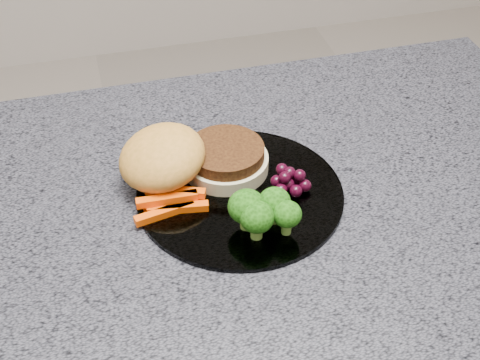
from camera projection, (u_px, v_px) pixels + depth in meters
name	position (u px, v px, depth m)	size (l,w,h in m)	color
countertop	(151.00, 226.00, 0.83)	(1.20, 0.60, 0.04)	#474751
plate	(240.00, 194.00, 0.84)	(0.26, 0.26, 0.01)	white
burger	(185.00, 161.00, 0.84)	(0.22, 0.14, 0.06)	#C7BB8C
carrot_sticks	(171.00, 202.00, 0.81)	(0.09, 0.05, 0.02)	#EB4903
broccoli	(262.00, 210.00, 0.77)	(0.08, 0.06, 0.05)	olive
grape_bunch	(290.00, 180.00, 0.84)	(0.05, 0.05, 0.03)	black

